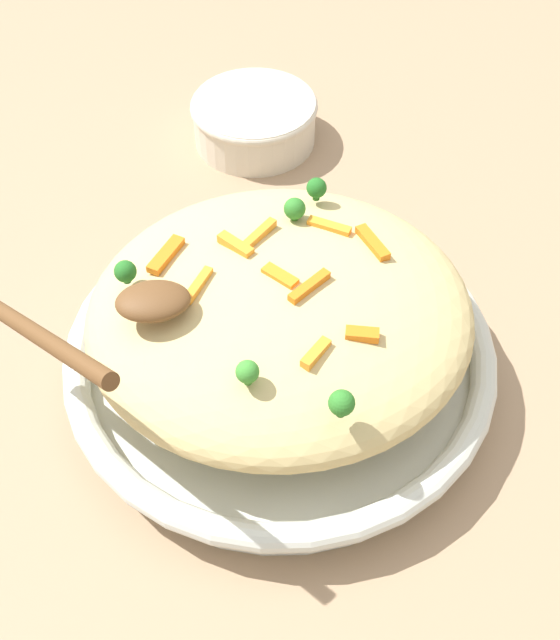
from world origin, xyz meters
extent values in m
plane|color=#9E7F60|center=(0.00, 0.00, 0.00)|extent=(2.40, 2.40, 0.00)
cylinder|color=silver|center=(0.00, 0.00, 0.01)|extent=(0.34, 0.34, 0.03)
torus|color=silver|center=(0.00, 0.00, 0.04)|extent=(0.37, 0.37, 0.02)
torus|color=black|center=(0.00, 0.00, 0.04)|extent=(0.36, 0.36, 0.00)
ellipsoid|color=#D1BA7A|center=(0.00, 0.00, 0.09)|extent=(0.32, 0.29, 0.08)
cube|color=orange|center=(-0.05, -0.06, 0.12)|extent=(0.04, 0.03, 0.01)
cube|color=orange|center=(0.03, -0.04, 0.13)|extent=(0.03, 0.03, 0.01)
cube|color=orange|center=(-0.02, 0.01, 0.13)|extent=(0.04, 0.03, 0.01)
cube|color=orange|center=(0.00, 0.00, 0.13)|extent=(0.03, 0.03, 0.01)
cube|color=orange|center=(0.01, -0.05, 0.13)|extent=(0.03, 0.03, 0.01)
cube|color=orange|center=(0.09, -0.04, 0.12)|extent=(0.03, 0.04, 0.01)
cube|color=orange|center=(-0.02, 0.07, 0.12)|extent=(0.03, 0.03, 0.01)
cube|color=orange|center=(-0.05, 0.06, 0.12)|extent=(0.03, 0.02, 0.01)
cube|color=orange|center=(-0.08, -0.03, 0.12)|extent=(0.02, 0.04, 0.01)
cube|color=orange|center=(0.06, 0.00, 0.13)|extent=(0.03, 0.04, 0.01)
cylinder|color=#205B1C|center=(-0.04, -0.10, 0.12)|extent=(0.01, 0.01, 0.01)
sphere|color=#236B23|center=(-0.04, -0.10, 0.13)|extent=(0.02, 0.02, 0.02)
cylinder|color=#377928|center=(0.03, 0.09, 0.12)|extent=(0.01, 0.01, 0.01)
sphere|color=#3D8E33|center=(0.03, 0.09, 0.13)|extent=(0.02, 0.02, 0.02)
cylinder|color=#296820|center=(-0.03, 0.13, 0.12)|extent=(0.01, 0.01, 0.01)
sphere|color=#2D7A28|center=(-0.03, 0.13, 0.13)|extent=(0.02, 0.02, 0.02)
cylinder|color=#205B1C|center=(0.12, -0.02, 0.12)|extent=(0.01, 0.01, 0.01)
sphere|color=#236B23|center=(0.12, -0.02, 0.13)|extent=(0.02, 0.02, 0.02)
cylinder|color=#296820|center=(-0.02, -0.07, 0.12)|extent=(0.01, 0.01, 0.01)
sphere|color=#2D7A28|center=(-0.02, -0.07, 0.13)|extent=(0.02, 0.02, 0.02)
ellipsoid|color=brown|center=(0.10, 0.02, 0.14)|extent=(0.06, 0.04, 0.02)
cylinder|color=brown|center=(0.17, 0.07, 0.17)|extent=(0.12, 0.15, 0.08)
cylinder|color=beige|center=(-0.01, -0.35, 0.03)|extent=(0.14, 0.14, 0.05)
torus|color=beige|center=(-0.01, -0.35, 0.05)|extent=(0.15, 0.15, 0.01)
camera|label=1|loc=(0.05, 0.41, 0.56)|focal=43.82mm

